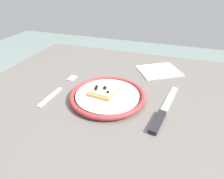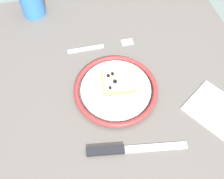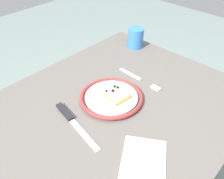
# 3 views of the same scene
# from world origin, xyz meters

# --- Properties ---
(dining_table) EXTENTS (0.90, 0.75, 0.77)m
(dining_table) POSITION_xyz_m (0.00, 0.00, 0.67)
(dining_table) COLOR #5B5651
(dining_table) RESTS_ON ground_plane
(plate) EXTENTS (0.22, 0.22, 0.02)m
(plate) POSITION_xyz_m (-0.01, -0.03, 0.78)
(plate) COLOR white
(plate) RESTS_ON dining_table
(pizza_slice_near) EXTENTS (0.08, 0.09, 0.03)m
(pizza_slice_near) POSITION_xyz_m (-0.03, -0.02, 0.80)
(pizza_slice_near) COLOR tan
(pizza_slice_near) RESTS_ON plate
(knife) EXTENTS (0.06, 0.24, 0.01)m
(knife) POSITION_xyz_m (0.15, -0.07, 0.78)
(knife) COLOR silver
(knife) RESTS_ON dining_table
(fork) EXTENTS (0.02, 0.20, 0.00)m
(fork) POSITION_xyz_m (-0.18, -0.03, 0.78)
(fork) COLOR silver
(fork) RESTS_ON dining_table
(cup) EXTENTS (0.07, 0.07, 0.09)m
(cup) POSITION_xyz_m (-0.37, -0.22, 0.82)
(cup) COLOR #3372BF
(cup) RESTS_ON dining_table
(napkin) EXTENTS (0.19, 0.18, 0.00)m
(napkin) POSITION_xyz_m (0.11, 0.21, 0.78)
(napkin) COLOR white
(napkin) RESTS_ON dining_table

